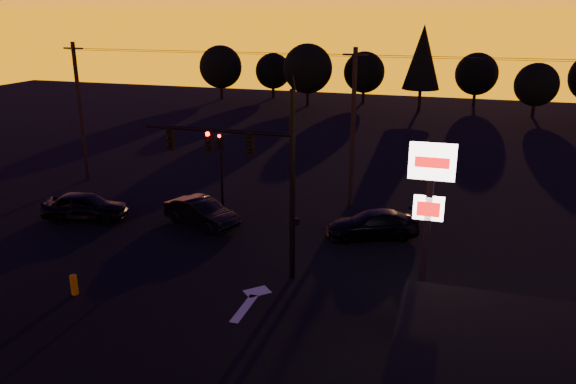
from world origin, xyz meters
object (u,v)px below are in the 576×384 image
at_px(traffic_signal_mast, 255,163).
at_px(secondary_signal, 221,159).
at_px(car_right, 373,224).
at_px(pylon_sign, 429,199).
at_px(car_left, 85,206).
at_px(car_mid, 201,212).
at_px(bollard, 74,285).

distance_m(traffic_signal_mast, secondary_signal, 9.19).
distance_m(secondary_signal, car_right, 9.47).
xyz_separation_m(pylon_sign, car_left, (-18.29, 5.89, -4.15)).
relative_size(car_mid, car_right, 0.94).
bearing_deg(car_left, car_mid, -92.75).
distance_m(pylon_sign, car_right, 9.60).
distance_m(secondary_signal, car_mid, 3.68).
relative_size(car_left, car_right, 0.97).
relative_size(traffic_signal_mast, car_right, 1.85).
distance_m(traffic_signal_mast, car_right, 8.14).
bearing_deg(secondary_signal, traffic_signal_mast, -56.81).
height_order(traffic_signal_mast, pylon_sign, traffic_signal_mast).
distance_m(traffic_signal_mast, pylon_sign, 7.52).
bearing_deg(car_right, pylon_sign, -0.58).
distance_m(secondary_signal, pylon_sign, 15.75).
bearing_deg(pylon_sign, bollard, -173.77).
distance_m(bollard, car_mid, 8.60).
height_order(secondary_signal, car_right, secondary_signal).
xyz_separation_m(car_left, car_right, (15.31, 2.18, -0.09)).
bearing_deg(traffic_signal_mast, pylon_sign, -19.36).
xyz_separation_m(traffic_signal_mast, pylon_sign, (7.10, -2.49, -0.02)).
bearing_deg(secondary_signal, car_right, -11.97).
bearing_deg(car_right, bollard, -68.45).
bearing_deg(car_right, secondary_signal, -122.85).
bearing_deg(bollard, secondary_signal, 82.90).
height_order(pylon_sign, car_left, pylon_sign).
height_order(bollard, car_right, car_right).
bearing_deg(bollard, car_right, 42.43).
xyz_separation_m(traffic_signal_mast, bollard, (-6.33, -3.96, -4.52)).
relative_size(secondary_signal, bollard, 5.22).
relative_size(pylon_sign, bollard, 8.17).
bearing_deg(car_right, traffic_signal_mast, -57.25).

